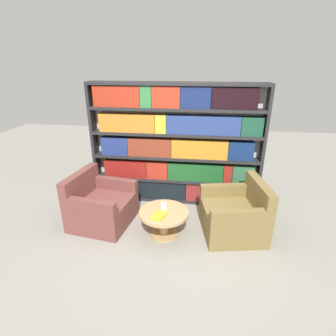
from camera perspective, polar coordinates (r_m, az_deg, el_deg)
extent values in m
plane|color=gray|center=(4.12, -0.31, -15.07)|extent=(14.00, 14.00, 0.00)
cube|color=silver|center=(4.83, 1.81, 5.29)|extent=(3.06, 0.05, 2.18)
cube|color=#262628|center=(5.08, -15.54, 5.33)|extent=(0.05, 0.30, 2.18)
cube|color=#262628|center=(4.81, 19.82, 3.88)|extent=(0.05, 0.30, 2.18)
cube|color=#262628|center=(5.13, 1.53, -6.58)|extent=(2.96, 0.30, 0.05)
cube|color=#262628|center=(4.95, 1.58, -2.40)|extent=(2.96, 0.30, 0.05)
cube|color=#262628|center=(4.78, 1.63, 2.36)|extent=(2.96, 0.30, 0.05)
cube|color=#262628|center=(4.65, 1.69, 7.42)|extent=(2.96, 0.30, 0.05)
cube|color=#262628|center=(4.56, 1.75, 12.73)|extent=(2.96, 0.30, 0.05)
cube|color=#262628|center=(4.51, 1.82, 17.89)|extent=(2.96, 0.30, 0.05)
cube|color=#1F5037|center=(5.24, -10.85, -3.94)|extent=(0.59, 0.20, 0.34)
cube|color=black|center=(5.05, -1.94, -4.54)|extent=(1.03, 0.20, 0.34)
cube|color=maroon|center=(5.00, 6.80, -5.02)|extent=(0.49, 0.20, 0.34)
cube|color=#2F7A3E|center=(5.03, 12.93, -5.29)|extent=(0.57, 0.20, 0.34)
cube|color=maroon|center=(5.02, -9.02, -0.01)|extent=(0.80, 0.20, 0.32)
cube|color=#B22F1E|center=(4.89, -2.26, -0.36)|extent=(0.38, 0.20, 0.32)
cube|color=#1E5A27|center=(4.83, 5.94, -0.76)|extent=(1.00, 0.20, 0.32)
cube|color=maroon|center=(4.86, 12.80, -1.09)|extent=(0.15, 0.20, 0.32)
cube|color=#326842|center=(4.89, 15.91, -1.24)|extent=(0.37, 0.20, 0.32)
cube|color=navy|center=(4.92, -11.32, 4.83)|extent=(0.49, 0.20, 0.33)
cube|color=brown|center=(4.76, -3.93, 4.62)|extent=(0.78, 0.20, 0.33)
cube|color=orange|center=(4.68, 6.85, 4.17)|extent=(0.98, 0.20, 0.33)
cube|color=navy|center=(4.73, 15.49, 3.71)|extent=(0.42, 0.20, 0.33)
cube|color=orange|center=(4.74, -8.78, 9.73)|extent=(1.00, 0.20, 0.31)
cube|color=gold|center=(4.61, -1.49, 9.64)|extent=(0.19, 0.20, 0.31)
cube|color=navy|center=(4.56, 7.63, 9.30)|extent=(1.24, 0.20, 0.31)
cube|color=#1B4A35|center=(4.64, 17.73, 8.66)|extent=(0.35, 0.20, 0.31)
cube|color=#A62C19|center=(4.71, -10.96, 15.10)|extent=(0.81, 0.20, 0.35)
cube|color=#31763E|center=(4.58, -4.70, 15.22)|extent=(0.19, 0.20, 0.35)
cube|color=#B4301C|center=(4.52, -0.37, 15.20)|extent=(0.47, 0.20, 0.35)
cube|color=navy|center=(4.48, 6.06, 15.03)|extent=(0.49, 0.20, 0.35)
cube|color=black|center=(4.51, 14.23, 14.54)|extent=(0.73, 0.20, 0.35)
cube|color=brown|center=(4.49, -13.92, -9.03)|extent=(1.01, 1.04, 0.43)
cube|color=brown|center=(4.48, -18.56, -3.47)|extent=(0.28, 0.93, 0.42)
cube|color=brown|center=(4.01, -16.23, -8.09)|extent=(0.75, 0.23, 0.20)
cube|color=brown|center=(4.62, -11.12, -3.42)|extent=(0.75, 0.23, 0.20)
cube|color=olive|center=(4.26, 13.76, -10.91)|extent=(1.03, 1.06, 0.43)
cube|color=olive|center=(4.17, 19.22, -5.56)|extent=(0.30, 0.93, 0.42)
cube|color=olive|center=(4.41, 11.86, -4.74)|extent=(0.75, 0.25, 0.20)
cube|color=olive|center=(3.75, 14.83, -10.22)|extent=(0.75, 0.25, 0.20)
cylinder|color=tan|center=(4.10, -0.90, -12.13)|extent=(0.13, 0.13, 0.37)
cylinder|color=tan|center=(4.20, -0.88, -14.04)|extent=(0.41, 0.41, 0.03)
cylinder|color=tan|center=(3.99, -0.92, -9.70)|extent=(0.75, 0.75, 0.04)
cube|color=black|center=(3.97, -0.92, -9.40)|extent=(0.05, 0.06, 0.01)
cube|color=white|center=(3.93, -0.92, -8.47)|extent=(0.08, 0.01, 0.16)
cube|color=gold|center=(3.85, -1.93, -10.28)|extent=(0.23, 0.27, 0.04)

